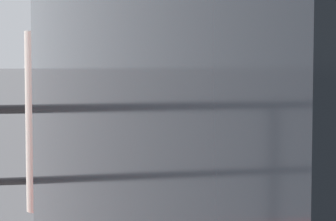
% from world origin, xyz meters
% --- Properties ---
extents(parking_meter, '(0.18, 0.20, 1.38)m').
position_xyz_m(parking_meter, '(0.35, 0.31, 1.15)').
color(parking_meter, slate).
rests_on(parking_meter, sidewalk_curb).
extents(pedestrian_at_meter, '(0.63, 0.67, 1.74)m').
position_xyz_m(pedestrian_at_meter, '(-0.15, 0.29, 1.14)').
color(pedestrian_at_meter, slate).
rests_on(pedestrian_at_meter, sidewalk_curb).
extents(background_railing, '(24.06, 0.06, 1.10)m').
position_xyz_m(background_railing, '(0.00, 2.71, 0.93)').
color(background_railing, black).
rests_on(background_railing, sidewalk_curb).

